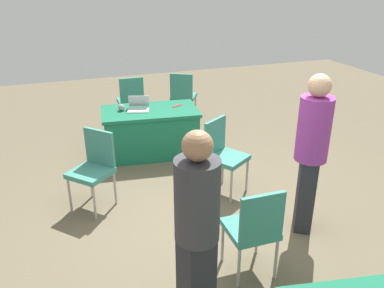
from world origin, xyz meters
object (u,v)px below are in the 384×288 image
Objects in this scene: person_presenter at (197,224)px; laptop_silver at (138,107)px; chair_near_front at (94,165)px; scissors_red at (177,106)px; table_foreground at (151,132)px; chair_by_pillar at (131,99)px; chair_tucked_left at (254,227)px; chair_tucked_right at (183,94)px; yarn_ball at (121,107)px; person_attendee_standing at (312,147)px; chair_aisle at (223,152)px.

laptop_silver is (-0.30, -3.40, -0.18)m from person_presenter.
laptop_silver is at bearing -116.16° from person_presenter.
scissors_red is (-1.46, -1.31, 0.18)m from chair_near_front.
person_presenter reaches higher than laptop_silver.
scissors_red is (-0.45, -0.03, 0.36)m from table_foreground.
scissors_red is (-0.51, 1.13, 0.16)m from chair_by_pillar.
chair_by_pillar is 1.25m from scissors_red.
person_presenter is 3.50m from scissors_red.
chair_tucked_left is (-1.22, 1.75, -0.01)m from chair_near_front.
table_foreground is at bearing 94.91° from chair_tucked_left.
table_foreground is at bearing -81.09° from chair_near_front.
laptop_silver is (0.10, 1.11, 0.19)m from chair_by_pillar.
chair_tucked_right is at bearing 2.03° from chair_by_pillar.
scissors_red is (-0.86, 0.07, -0.05)m from yarn_ball.
scissors_red is at bearing 86.45° from chair_tucked_left.
person_attendee_standing reaches higher than chair_by_pillar.
person_attendee_standing is (-0.89, -0.49, 0.45)m from chair_tucked_left.
laptop_silver is at bearing -96.67° from chair_aisle.
person_attendee_standing is (-1.57, -0.81, 0.05)m from person_presenter.
chair_near_front is 1.52m from yarn_ball.
chair_near_front is at bearing -97.30° from chair_tucked_right.
person_presenter is (1.04, 1.87, 0.38)m from chair_aisle.
chair_tucked_left reaches higher than laptop_silver.
laptop_silver is at bearing -122.81° from person_attendee_standing.
person_presenter is 0.96× the size of person_attendee_standing.
table_foreground is at bearing -125.33° from person_attendee_standing.
chair_tucked_left is 1.58m from chair_aisle.
person_attendee_standing is (-0.18, 3.71, 0.44)m from chair_tucked_right.
chair_tucked_left is 3.10m from laptop_silver.
table_foreground is 15.34× the size of yarn_ball.
person_attendee_standing reaches higher than chair_aisle.
person_attendee_standing is 9.84× the size of scissors_red.
scissors_red is (0.13, -1.51, 0.16)m from chair_aisle.
chair_by_pillar is 3.89m from person_attendee_standing.
chair_near_front reaches higher than table_foreground.
yarn_ball is at bearing -14.40° from table_foreground.
chair_near_front is 0.98× the size of chair_aisle.
chair_tucked_right is 1.26m from scissors_red.
chair_tucked_right reaches higher than chair_near_front.
chair_near_front is 9.48× the size of yarn_ball.
chair_aisle is 0.55× the size of person_attendee_standing.
chair_tucked_left is 0.54× the size of person_attendee_standing.
chair_tucked_right is (-0.93, -1.18, 0.19)m from table_foreground.
table_foreground is 0.91× the size of person_presenter.
chair_near_front is 1.01× the size of chair_tucked_left.
laptop_silver is (0.74, -1.53, 0.19)m from chair_aisle.
chair_by_pillar reaches higher than chair_tucked_right.
chair_tucked_left is 5.27× the size of scissors_red.
chair_by_pillar reaches higher than yarn_ball.
chair_tucked_right reaches higher than laptop_silver.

